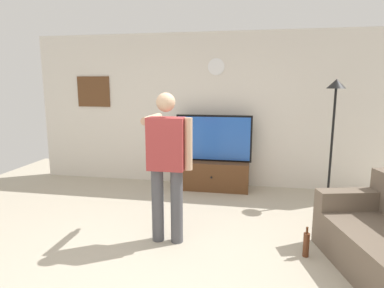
{
  "coord_description": "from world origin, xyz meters",
  "views": [
    {
      "loc": [
        0.81,
        -2.88,
        1.81
      ],
      "look_at": [
        0.05,
        1.2,
        1.05
      ],
      "focal_mm": 30.54,
      "sensor_mm": 36.0,
      "label": 1
    }
  ],
  "objects_px": {
    "beverage_bottle": "(306,244)",
    "framed_picture": "(94,92)",
    "tv_stand": "(213,175)",
    "person_standing_nearer_lamp": "(167,159)",
    "television": "(214,138)",
    "floor_lamp": "(334,115)",
    "wall_clock": "(216,67)"
  },
  "relations": [
    {
      "from": "person_standing_nearer_lamp",
      "to": "wall_clock",
      "type": "bearing_deg",
      "value": 82.81
    },
    {
      "from": "television",
      "to": "floor_lamp",
      "type": "xyz_separation_m",
      "value": [
        1.85,
        -0.32,
        0.46
      ]
    },
    {
      "from": "beverage_bottle",
      "to": "television",
      "type": "bearing_deg",
      "value": 120.28
    },
    {
      "from": "wall_clock",
      "to": "tv_stand",
      "type": "bearing_deg",
      "value": -90.0
    },
    {
      "from": "tv_stand",
      "to": "television",
      "type": "bearing_deg",
      "value": 90.0
    },
    {
      "from": "tv_stand",
      "to": "wall_clock",
      "type": "height_order",
      "value": "wall_clock"
    },
    {
      "from": "floor_lamp",
      "to": "beverage_bottle",
      "type": "relative_size",
      "value": 5.69
    },
    {
      "from": "tv_stand",
      "to": "wall_clock",
      "type": "bearing_deg",
      "value": 90.0
    },
    {
      "from": "tv_stand",
      "to": "floor_lamp",
      "type": "bearing_deg",
      "value": -8.37
    },
    {
      "from": "tv_stand",
      "to": "person_standing_nearer_lamp",
      "type": "bearing_deg",
      "value": -98.22
    },
    {
      "from": "television",
      "to": "framed_picture",
      "type": "relative_size",
      "value": 2.05
    },
    {
      "from": "wall_clock",
      "to": "person_standing_nearer_lamp",
      "type": "distance_m",
      "value": 2.57
    },
    {
      "from": "tv_stand",
      "to": "television",
      "type": "xyz_separation_m",
      "value": [
        0.0,
        0.05,
        0.65
      ]
    },
    {
      "from": "television",
      "to": "beverage_bottle",
      "type": "relative_size",
      "value": 3.93
    },
    {
      "from": "framed_picture",
      "to": "beverage_bottle",
      "type": "xyz_separation_m",
      "value": [
        3.56,
        -2.39,
        -1.54
      ]
    },
    {
      "from": "floor_lamp",
      "to": "tv_stand",
      "type": "bearing_deg",
      "value": 171.63
    },
    {
      "from": "framed_picture",
      "to": "beverage_bottle",
      "type": "distance_m",
      "value": 4.56
    },
    {
      "from": "framed_picture",
      "to": "person_standing_nearer_lamp",
      "type": "relative_size",
      "value": 0.37
    },
    {
      "from": "framed_picture",
      "to": "person_standing_nearer_lamp",
      "type": "xyz_separation_m",
      "value": [
        2.02,
        -2.3,
        -0.69
      ]
    },
    {
      "from": "television",
      "to": "framed_picture",
      "type": "distance_m",
      "value": 2.45
    },
    {
      "from": "tv_stand",
      "to": "television",
      "type": "relative_size",
      "value": 0.94
    },
    {
      "from": "beverage_bottle",
      "to": "framed_picture",
      "type": "bearing_deg",
      "value": 146.12
    },
    {
      "from": "person_standing_nearer_lamp",
      "to": "tv_stand",
      "type": "bearing_deg",
      "value": 81.78
    },
    {
      "from": "television",
      "to": "framed_picture",
      "type": "bearing_deg",
      "value": 173.86
    },
    {
      "from": "television",
      "to": "beverage_bottle",
      "type": "bearing_deg",
      "value": -59.72
    },
    {
      "from": "framed_picture",
      "to": "person_standing_nearer_lamp",
      "type": "bearing_deg",
      "value": -48.7
    },
    {
      "from": "framed_picture",
      "to": "floor_lamp",
      "type": "xyz_separation_m",
      "value": [
        4.16,
        -0.57,
        -0.32
      ]
    },
    {
      "from": "framed_picture",
      "to": "beverage_bottle",
      "type": "height_order",
      "value": "framed_picture"
    },
    {
      "from": "tv_stand",
      "to": "beverage_bottle",
      "type": "xyz_separation_m",
      "value": [
        1.25,
        -2.1,
        -0.11
      ]
    },
    {
      "from": "tv_stand",
      "to": "person_standing_nearer_lamp",
      "type": "xyz_separation_m",
      "value": [
        -0.29,
        -2.01,
        0.73
      ]
    },
    {
      "from": "person_standing_nearer_lamp",
      "to": "beverage_bottle",
      "type": "bearing_deg",
      "value": -3.35
    },
    {
      "from": "person_standing_nearer_lamp",
      "to": "beverage_bottle",
      "type": "xyz_separation_m",
      "value": [
        1.54,
        -0.09,
        -0.84
      ]
    }
  ]
}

